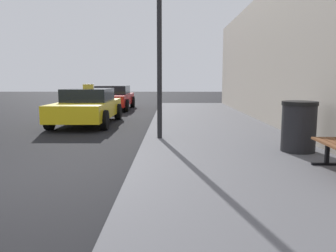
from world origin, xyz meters
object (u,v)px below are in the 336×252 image
Objects in this scene: car_red at (113,97)px; car_yellow at (88,106)px; trash_bin at (299,126)px; street_lamp at (159,5)px.

car_yellow is at bearing 91.25° from car_red.
trash_bin is at bearing 116.75° from car_red.
trash_bin is at bearing -28.27° from street_lamp.
street_lamp is 5.39m from car_yellow.
trash_bin is 4.21m from street_lamp.
car_red is (-0.13, 6.00, -0.00)m from car_yellow.
car_red is at bearing 106.24° from street_lamp.
street_lamp reaches higher than car_red.
trash_bin is 7.71m from car_yellow.
trash_bin is 0.23× the size of car_yellow.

